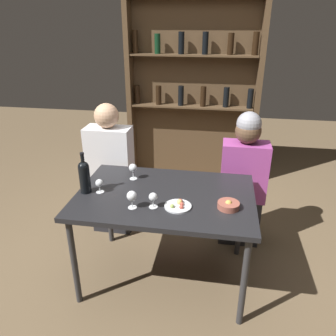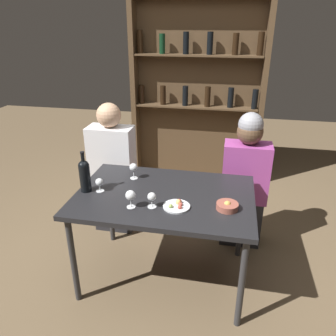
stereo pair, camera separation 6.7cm
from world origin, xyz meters
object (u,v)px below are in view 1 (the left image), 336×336
(wine_glass_2, at_px, (153,198))
(snack_bowl, at_px, (228,205))
(food_plate_0, at_px, (178,205))
(seated_person_left, at_px, (111,173))
(wine_glass_0, at_px, (133,168))
(wine_glass_1, at_px, (99,184))
(wine_bottle, at_px, (84,175))
(wine_glass_3, at_px, (132,196))
(seated_person_right, at_px, (243,182))

(wine_glass_2, xyz_separation_m, snack_bowl, (0.50, 0.07, -0.05))
(wine_glass_2, relative_size, food_plate_0, 0.59)
(snack_bowl, distance_m, seated_person_left, 1.30)
(snack_bowl, bearing_deg, wine_glass_0, 156.41)
(wine_glass_1, relative_size, snack_bowl, 0.70)
(snack_bowl, bearing_deg, seated_person_left, 146.37)
(wine_bottle, height_order, seated_person_left, seated_person_left)
(wine_bottle, distance_m, seated_person_left, 0.72)
(wine_glass_0, distance_m, seated_person_left, 0.57)
(wine_bottle, relative_size, wine_glass_2, 2.84)
(wine_glass_0, bearing_deg, seated_person_left, 130.19)
(wine_bottle, bearing_deg, wine_glass_3, -22.17)
(wine_glass_0, xyz_separation_m, seated_person_right, (0.88, 0.39, -0.24))
(wine_glass_0, distance_m, seated_person_right, 0.99)
(wine_glass_0, bearing_deg, wine_glass_3, -75.81)
(wine_bottle, xyz_separation_m, food_plate_0, (0.70, -0.10, -0.12))
(seated_person_left, bearing_deg, wine_glass_3, -61.88)
(wine_bottle, xyz_separation_m, seated_person_right, (1.17, 0.66, -0.28))
(food_plate_0, relative_size, seated_person_right, 0.15)
(wine_glass_0, distance_m, food_plate_0, 0.56)
(wine_glass_2, relative_size, seated_person_left, 0.09)
(wine_bottle, height_order, wine_glass_1, wine_bottle)
(wine_glass_1, distance_m, seated_person_right, 1.27)
(snack_bowl, height_order, seated_person_right, seated_person_right)
(seated_person_right, bearing_deg, wine_glass_3, -133.50)
(wine_bottle, relative_size, seated_person_right, 0.25)
(wine_glass_1, distance_m, snack_bowl, 0.93)
(food_plate_0, height_order, snack_bowl, snack_bowl)
(wine_glass_0, xyz_separation_m, snack_bowl, (0.75, -0.33, -0.07))
(wine_glass_3, distance_m, seated_person_left, 0.96)
(wine_glass_1, bearing_deg, food_plate_0, -10.48)
(wine_bottle, bearing_deg, food_plate_0, -7.91)
(wine_glass_1, bearing_deg, snack_bowl, -4.34)
(wine_glass_3, xyz_separation_m, food_plate_0, (0.30, 0.06, -0.08))
(wine_bottle, xyz_separation_m, wine_glass_0, (0.29, 0.27, -0.04))
(wine_glass_2, bearing_deg, wine_bottle, 166.21)
(wine_bottle, height_order, wine_glass_0, wine_bottle)
(food_plate_0, bearing_deg, wine_glass_1, 169.52)
(wine_glass_2, distance_m, seated_person_right, 1.04)
(wine_glass_3, distance_m, snack_bowl, 0.65)
(wine_glass_2, relative_size, wine_glass_3, 0.87)
(wine_glass_1, height_order, seated_person_left, seated_person_left)
(wine_glass_1, xyz_separation_m, wine_glass_2, (0.43, -0.14, 0.00))
(wine_bottle, bearing_deg, wine_glass_0, 43.16)
(wine_glass_3, bearing_deg, snack_bowl, 9.22)
(wine_glass_1, xyz_separation_m, seated_person_right, (1.07, 0.64, -0.21))
(wine_glass_3, bearing_deg, wine_bottle, 157.83)
(wine_glass_1, bearing_deg, seated_person_left, 102.69)
(seated_person_left, bearing_deg, wine_glass_0, -49.81)
(wine_glass_0, bearing_deg, wine_glass_2, -58.33)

